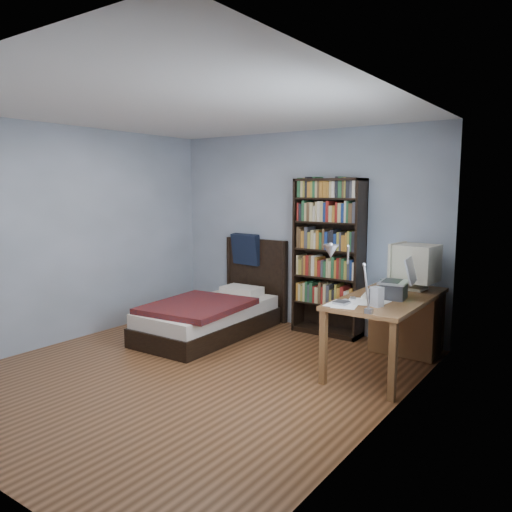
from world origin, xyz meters
name	(u,v)px	position (x,y,z in m)	size (l,w,h in m)	color
room	(192,245)	(0.03, 0.00, 1.25)	(4.20, 4.24, 2.50)	#4F2E17
desk	(402,318)	(1.51, 1.63, 0.42)	(0.75, 1.56, 0.73)	brown
crt_monitor	(414,264)	(1.60, 1.68, 1.00)	(0.45, 0.42, 0.48)	beige
laptop	(396,287)	(1.60, 1.14, 0.84)	(0.37, 0.36, 0.40)	#2D2D30
desk_lamp	(337,258)	(1.49, 0.07, 1.23)	(0.24, 0.53, 0.63)	#99999E
keyboard	(373,295)	(1.38, 1.11, 0.74)	(0.16, 0.41, 0.03)	beige
speaker	(377,297)	(1.57, 0.73, 0.82)	(0.09, 0.09, 0.18)	gray
soda_can	(384,285)	(1.38, 1.40, 0.79)	(0.07, 0.07, 0.13)	#073411
mouse	(394,289)	(1.46, 1.48, 0.75)	(0.06, 0.11, 0.04)	silver
phone_silver	(353,299)	(1.28, 0.86, 0.74)	(0.05, 0.10, 0.02)	#BDBCC1
phone_grey	(344,301)	(1.25, 0.72, 0.74)	(0.05, 0.10, 0.02)	gray
external_drive	(341,303)	(1.28, 0.62, 0.74)	(0.12, 0.12, 0.03)	gray
bookshelf	(328,257)	(0.47, 1.94, 0.96)	(0.86, 0.30, 1.90)	black
bed	(213,312)	(-0.69, 1.14, 0.26)	(1.09, 2.02, 1.16)	black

